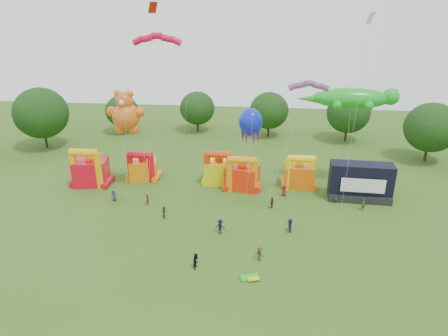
# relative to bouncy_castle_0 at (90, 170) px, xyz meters

# --- Properties ---
(ground) EXTENTS (160.00, 160.00, 0.00)m
(ground) POSITION_rel_bouncy_castle_0_xyz_m (20.39, -26.01, -2.46)
(ground) COLOR #315919
(ground) RESTS_ON ground
(tree_ring) EXTENTS (120.64, 122.71, 12.07)m
(tree_ring) POSITION_rel_bouncy_castle_0_xyz_m (19.24, -25.41, 3.80)
(tree_ring) COLOR #352314
(tree_ring) RESTS_ON ground
(bouncy_castle_0) EXTENTS (5.71, 4.88, 6.48)m
(bouncy_castle_0) POSITION_rel_bouncy_castle_0_xyz_m (0.00, 0.00, 0.00)
(bouncy_castle_0) COLOR red
(bouncy_castle_0) RESTS_ON ground
(bouncy_castle_1) EXTENTS (5.10, 4.44, 5.10)m
(bouncy_castle_1) POSITION_rel_bouncy_castle_0_xyz_m (7.63, 3.02, -0.50)
(bouncy_castle_1) COLOR orange
(bouncy_castle_1) RESTS_ON ground
(bouncy_castle_2) EXTENTS (4.51, 3.64, 5.85)m
(bouncy_castle_2) POSITION_rel_bouncy_castle_0_xyz_m (20.23, 2.59, -0.22)
(bouncy_castle_2) COLOR #D9D10B
(bouncy_castle_2) RESTS_ON ground
(bouncy_castle_3) EXTENTS (5.53, 4.79, 5.78)m
(bouncy_castle_3) POSITION_rel_bouncy_castle_0_xyz_m (24.02, 0.96, -0.26)
(bouncy_castle_3) COLOR red
(bouncy_castle_3) RESTS_ON ground
(bouncy_castle_4) EXTENTS (4.62, 3.72, 5.64)m
(bouncy_castle_4) POSITION_rel_bouncy_castle_0_xyz_m (32.92, 2.61, -0.30)
(bouncy_castle_4) COLOR #EA5F0C
(bouncy_castle_4) RESTS_ON ground
(stage_trailer) EXTENTS (9.05, 3.75, 5.60)m
(stage_trailer) POSITION_rel_bouncy_castle_0_xyz_m (41.47, -0.87, 0.24)
(stage_trailer) COLOR black
(stage_trailer) RESTS_ON ground
(teddy_bear_kite) EXTENTS (5.72, 8.88, 15.42)m
(teddy_bear_kite) POSITION_rel_bouncy_castle_0_xyz_m (6.47, -1.45, 6.19)
(teddy_bear_kite) COLOR #DD5B18
(teddy_bear_kite) RESTS_ON ground
(gecko_kite) EXTENTS (14.95, 9.17, 15.63)m
(gecko_kite) POSITION_rel_bouncy_castle_0_xyz_m (39.69, 3.30, 9.29)
(gecko_kite) COLOR green
(gecko_kite) RESTS_ON ground
(octopus_kite) EXTENTS (3.73, 7.74, 11.85)m
(octopus_kite) POSITION_rel_bouncy_castle_0_xyz_m (24.84, 4.38, 4.63)
(octopus_kite) COLOR #0D1FCD
(octopus_kite) RESTS_ON ground
(parafoil_kites) EXTENTS (26.32, 10.00, 32.31)m
(parafoil_kites) POSITION_rel_bouncy_castle_0_xyz_m (24.29, -10.52, 8.70)
(parafoil_kites) COLOR red
(parafoil_kites) RESTS_ON ground
(diamond_kites) EXTENTS (24.66, 18.77, 39.77)m
(diamond_kites) POSITION_rel_bouncy_castle_0_xyz_m (21.09, -11.20, 13.59)
(diamond_kites) COLOR red
(diamond_kites) RESTS_ON ground
(folded_kite_bundle) EXTENTS (2.20, 1.54, 0.31)m
(folded_kite_bundle) POSITION_rel_bouncy_castle_0_xyz_m (26.19, -21.17, -2.32)
(folded_kite_bundle) COLOR green
(folded_kite_bundle) RESTS_ON ground
(spectator_0) EXTENTS (0.95, 0.76, 1.69)m
(spectator_0) POSITION_rel_bouncy_castle_0_xyz_m (5.55, -5.12, -1.62)
(spectator_0) COLOR #2C2844
(spectator_0) RESTS_ON ground
(spectator_1) EXTENTS (0.55, 0.69, 1.67)m
(spectator_1) POSITION_rel_bouncy_castle_0_xyz_m (10.86, -5.97, -1.63)
(spectator_1) COLOR #551822
(spectator_1) RESTS_ON ground
(spectator_2) EXTENTS (0.98, 1.02, 1.65)m
(spectator_2) POSITION_rel_bouncy_castle_0_xyz_m (14.11, -9.24, -1.64)
(spectator_2) COLOR #1D4931
(spectator_2) RESTS_ON ground
(spectator_3) EXTENTS (1.36, 0.94, 1.93)m
(spectator_3) POSITION_rel_bouncy_castle_0_xyz_m (22.05, -12.50, -1.50)
(spectator_3) COLOR black
(spectator_3) RESTS_ON ground
(spectator_4) EXTENTS (0.85, 1.08, 1.71)m
(spectator_4) POSITION_rel_bouncy_castle_0_xyz_m (28.62, -5.05, -1.61)
(spectator_4) COLOR #3E2919
(spectator_4) RESTS_ON ground
(spectator_5) EXTENTS (0.72, 1.74, 1.83)m
(spectator_5) POSITION_rel_bouncy_castle_0_xyz_m (30.82, -11.20, -1.55)
(spectator_5) COLOR #22243A
(spectator_5) RESTS_ON ground
(spectator_6) EXTENTS (0.99, 0.82, 1.74)m
(spectator_6) POSITION_rel_bouncy_castle_0_xyz_m (30.44, -1.01, -1.59)
(spectator_6) COLOR maroon
(spectator_6) RESTS_ON ground
(spectator_7) EXTENTS (0.76, 0.69, 1.73)m
(spectator_7) POSITION_rel_bouncy_castle_0_xyz_m (41.35, -4.45, -1.60)
(spectator_7) COLOR #1A432A
(spectator_7) RESTS_ON ground
(spectator_8) EXTENTS (0.91, 1.05, 1.85)m
(spectator_8) POSITION_rel_bouncy_castle_0_xyz_m (20.23, -19.83, -1.54)
(spectator_8) COLOR black
(spectator_8) RESTS_ON ground
(spectator_9) EXTENTS (1.25, 1.09, 1.68)m
(spectator_9) POSITION_rel_bouncy_castle_0_xyz_m (27.08, -17.77, -1.62)
(spectator_9) COLOR #392C16
(spectator_9) RESTS_ON ground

